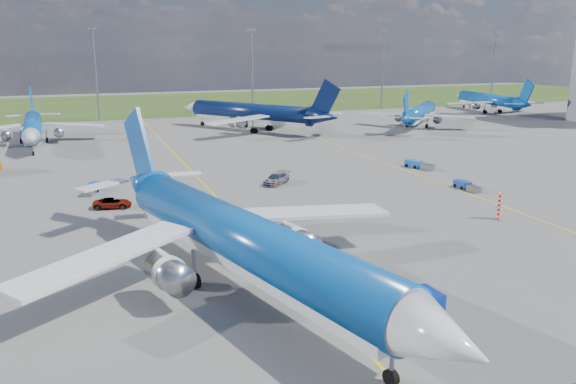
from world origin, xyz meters
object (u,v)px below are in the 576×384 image
object	(u,v)px
baggage_tug_w	(466,186)
baggage_tug_e	(418,165)
service_car_b	(112,203)
uld_container	(424,304)
baggage_tug_c	(92,189)
main_airliner	(245,291)
bg_jet_ene	(487,112)
warning_post	(499,206)
bg_jet_ne	(419,126)
bg_jet_n	(251,131)
service_car_c	(276,179)
bg_jet_nnw	(34,145)

from	to	relation	value
baggage_tug_w	baggage_tug_e	size ratio (longest dim) A/B	0.86
service_car_b	baggage_tug_w	distance (m)	43.96
uld_container	baggage_tug_c	bearing A→B (deg)	111.65
baggage_tug_e	main_airliner	bearing A→B (deg)	-156.74
bg_jet_ene	baggage_tug_w	bearing A→B (deg)	55.81
warning_post	bg_jet_ne	bearing A→B (deg)	63.16
bg_jet_n	service_car_b	distance (m)	62.46
warning_post	bg_jet_n	xyz separation A→B (m)	(-5.50, 72.20, -1.50)
warning_post	uld_container	size ratio (longest dim) A/B	1.31
bg_jet_ene	service_car_c	xyz separation A→B (m)	(-84.49, -60.19, 0.72)
bg_jet_n	baggage_tug_e	size ratio (longest dim) A/B	8.79
uld_container	bg_jet_n	bearing A→B (deg)	77.48
bg_jet_ne	service_car_b	world-z (taller)	bg_jet_ne
bg_jet_ene	bg_jet_n	bearing A→B (deg)	15.79
bg_jet_n	bg_jet_ne	distance (m)	39.21
warning_post	service_car_c	distance (m)	28.85
service_car_c	baggage_tug_e	world-z (taller)	service_car_c
bg_jet_nnw	service_car_b	world-z (taller)	bg_jet_nnw
service_car_c	baggage_tug_c	distance (m)	23.68
warning_post	service_car_c	world-z (taller)	warning_post
bg_jet_nnw	baggage_tug_e	size ratio (longest dim) A/B	7.36
warning_post	baggage_tug_w	xyz separation A→B (m)	(5.18, 12.00, -1.05)
service_car_c	baggage_tug_c	bearing A→B (deg)	-142.46
uld_container	bg_jet_ene	bearing A→B (deg)	45.55
uld_container	bg_jet_ne	bearing A→B (deg)	53.77
service_car_b	baggage_tug_c	size ratio (longest dim) A/B	0.90
main_airliner	baggage_tug_w	bearing A→B (deg)	13.91
service_car_b	baggage_tug_w	xyz separation A→B (m)	(43.40, -7.00, -0.14)
bg_jet_ne	service_car_b	xyz separation A→B (m)	(-71.35, -46.47, 0.59)
baggage_tug_w	baggage_tug_c	bearing A→B (deg)	161.06
baggage_tug_w	baggage_tug_c	xyz separation A→B (m)	(-45.37, 15.24, 0.03)
service_car_b	service_car_c	world-z (taller)	service_car_c
bg_jet_ene	main_airliner	size ratio (longest dim) A/B	0.83
bg_jet_nnw	uld_container	distance (m)	90.19
baggage_tug_e	service_car_b	bearing A→B (deg)	169.40
bg_jet_n	service_car_c	xyz separation A→B (m)	(-11.32, -48.77, 0.72)
uld_container	baggage_tug_c	xyz separation A→B (m)	(-20.05, 43.46, -0.43)
baggage_tug_w	bg_jet_n	bearing A→B (deg)	99.68
baggage_tug_c	uld_container	bearing A→B (deg)	-48.31
main_airliner	baggage_tug_e	bearing A→B (deg)	26.53
service_car_c	main_airliner	bearing A→B (deg)	-66.61
service_car_c	bg_jet_nnw	bearing A→B (deg)	172.09
baggage_tug_w	bg_jet_nnw	bearing A→B (deg)	133.20
bg_jet_nnw	baggage_tug_e	distance (m)	71.01
warning_post	baggage_tug_w	world-z (taller)	warning_post
bg_jet_ne	main_airliner	xyz separation A→B (m)	(-63.56, -73.49, 0.00)
bg_jet_nnw	baggage_tug_e	bearing A→B (deg)	-40.61
bg_jet_n	service_car_b	world-z (taller)	bg_jet_n
warning_post	main_airliner	bearing A→B (deg)	-165.22
bg_jet_n	service_car_b	size ratio (longest dim) A/B	10.26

